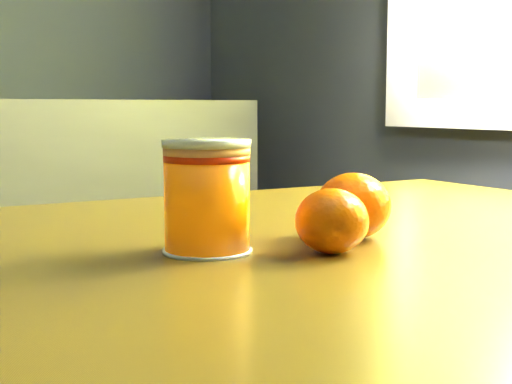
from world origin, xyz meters
TOP-DOWN VIEW (x-y plane):
  - table at (0.95, 0.08)m, footprint 1.03×0.73m
  - juice_glass at (0.89, 0.08)m, footprint 0.07×0.07m
  - orange_front at (0.97, 0.03)m, footprint 0.08×0.08m
  - orange_back at (1.03, 0.07)m, footprint 0.08×0.08m

SIDE VIEW (x-z plane):
  - table at x=0.95m, z-range 0.28..1.05m
  - orange_front at x=0.97m, z-range 0.77..0.82m
  - orange_back at x=1.03m, z-range 0.77..0.82m
  - juice_glass at x=0.89m, z-range 0.77..0.86m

